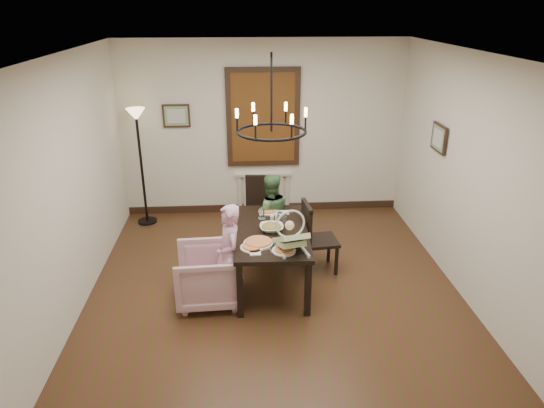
{
  "coord_description": "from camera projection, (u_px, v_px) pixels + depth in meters",
  "views": [
    {
      "loc": [
        -0.39,
        -5.08,
        3.29
      ],
      "look_at": [
        -0.01,
        0.26,
        1.05
      ],
      "focal_mm": 32.0,
      "sensor_mm": 36.0,
      "label": 1
    }
  ],
  "objects": [
    {
      "name": "floor_lamp",
      "position": [
        142.0,
        169.0,
        7.48
      ],
      "size": [
        0.3,
        0.3,
        1.8
      ],
      "primitive_type": null,
      "color": "black",
      "rests_on": "room_shell"
    },
    {
      "name": "drinking_glass",
      "position": [
        284.0,
        220.0,
        5.98
      ],
      "size": [
        0.07,
        0.07,
        0.14
      ],
      "primitive_type": "cylinder",
      "color": "silver",
      "rests_on": "dining_table"
    },
    {
      "name": "salad_bowl",
      "position": [
        272.0,
        227.0,
        5.84
      ],
      "size": [
        0.34,
        0.34,
        0.08
      ],
      "primitive_type": "imported",
      "color": "white",
      "rests_on": "dining_table"
    },
    {
      "name": "picture_back",
      "position": [
        176.0,
        116.0,
        7.52
      ],
      "size": [
        0.42,
        0.03,
        0.36
      ],
      "primitive_type": "cube",
      "color": "black",
      "rests_on": "room_shell"
    },
    {
      "name": "baby_bouncer",
      "position": [
        291.0,
        237.0,
        5.35
      ],
      "size": [
        0.46,
        0.55,
        0.32
      ],
      "primitive_type": null,
      "rotation": [
        0.0,
        0.0,
        0.22
      ],
      "color": "#C0D693",
      "rests_on": "dining_table"
    },
    {
      "name": "radiator",
      "position": [
        264.0,
        191.0,
        8.11
      ],
      "size": [
        0.92,
        0.12,
        0.62
      ],
      "primitive_type": null,
      "color": "silver",
      "rests_on": "room_shell"
    },
    {
      "name": "armchair",
      "position": [
        208.0,
        275.0,
        5.65
      ],
      "size": [
        0.78,
        0.76,
        0.68
      ],
      "primitive_type": "imported",
      "rotation": [
        0.0,
        0.0,
        -1.53
      ],
      "color": "#D7A4AD",
      "rests_on": "room_shell"
    },
    {
      "name": "chair_right",
      "position": [
        321.0,
        237.0,
        6.26
      ],
      "size": [
        0.47,
        0.47,
        0.97
      ],
      "primitive_type": null,
      "rotation": [
        0.0,
        0.0,
        1.68
      ],
      "color": "black",
      "rests_on": "room_shell"
    },
    {
      "name": "seated_man",
      "position": [
        270.0,
        222.0,
        6.63
      ],
      "size": [
        0.52,
        0.43,
        0.99
      ],
      "primitive_type": "imported",
      "rotation": [
        0.0,
        0.0,
        3.26
      ],
      "color": "#477042",
      "rests_on": "room_shell"
    },
    {
      "name": "picture_right",
      "position": [
        439.0,
        138.0,
        6.3
      ],
      "size": [
        0.03,
        0.42,
        0.36
      ],
      "primitive_type": "cube",
      "rotation": [
        0.0,
        0.0,
        1.57
      ],
      "color": "black",
      "rests_on": "room_shell"
    },
    {
      "name": "elderly_woman",
      "position": [
        230.0,
        263.0,
        5.56
      ],
      "size": [
        0.33,
        0.42,
        1.02
      ],
      "primitive_type": "imported",
      "rotation": [
        0.0,
        0.0,
        -1.33
      ],
      "color": "#D395B3",
      "rests_on": "room_shell"
    },
    {
      "name": "window_blinds",
      "position": [
        263.0,
        118.0,
        7.61
      ],
      "size": [
        1.0,
        0.03,
        1.4
      ],
      "primitive_type": "cube",
      "color": "#542E10",
      "rests_on": "room_shell"
    },
    {
      "name": "chandelier",
      "position": [
        271.0,
        131.0,
        5.4
      ],
      "size": [
        0.8,
        0.8,
        0.04
      ],
      "primitive_type": "torus",
      "color": "black",
      "rests_on": "room_shell"
    },
    {
      "name": "dining_table",
      "position": [
        272.0,
        236.0,
        5.91
      ],
      "size": [
        0.92,
        1.58,
        0.73
      ],
      "rotation": [
        0.0,
        0.0,
        -0.03
      ],
      "color": "black",
      "rests_on": "room_shell"
    },
    {
      "name": "pizza_platter",
      "position": [
        258.0,
        242.0,
        5.53
      ],
      "size": [
        0.34,
        0.34,
        0.04
      ],
      "primitive_type": "cylinder",
      "color": "tan",
      "rests_on": "dining_table"
    },
    {
      "name": "room_shell",
      "position": [
        273.0,
        173.0,
        5.76
      ],
      "size": [
        4.51,
        5.0,
        2.81
      ],
      "color": "#462618",
      "rests_on": "ground"
    },
    {
      "name": "chair_far",
      "position": [
        260.0,
        212.0,
        6.97
      ],
      "size": [
        0.47,
        0.47,
        0.99
      ],
      "primitive_type": null,
      "rotation": [
        0.0,
        0.0,
        -0.1
      ],
      "color": "black",
      "rests_on": "room_shell"
    }
  ]
}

